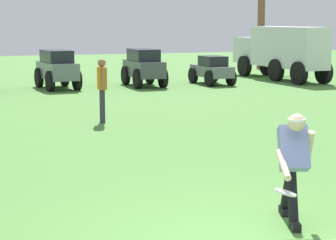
# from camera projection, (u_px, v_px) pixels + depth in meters

# --- Properties ---
(frisbee_thrower) EXTENTS (0.66, 1.04, 1.40)m
(frisbee_thrower) POSITION_uv_depth(u_px,v_px,m) (293.00, 162.00, 7.94)
(frisbee_thrower) COLOR black
(frisbee_thrower) RESTS_ON ground_plane
(frisbee_in_flight) EXTENTS (0.30, 0.30, 0.09)m
(frisbee_in_flight) POSITION_uv_depth(u_px,v_px,m) (286.00, 193.00, 7.44)
(frisbee_in_flight) COLOR white
(teammate_midfield) EXTENTS (0.23, 0.50, 1.56)m
(teammate_midfield) POSITION_uv_depth(u_px,v_px,m) (102.00, 84.00, 15.88)
(teammate_midfield) COLOR #33333D
(teammate_midfield) RESTS_ON ground_plane
(parked_car_slot_c) EXTENTS (1.40, 2.44, 1.40)m
(parked_car_slot_c) POSITION_uv_depth(u_px,v_px,m) (57.00, 68.00, 23.73)
(parked_car_slot_c) COLOR slate
(parked_car_slot_c) RESTS_ON ground_plane
(parked_car_slot_d) EXTENTS (1.19, 2.36, 1.40)m
(parked_car_slot_d) POSITION_uv_depth(u_px,v_px,m) (144.00, 66.00, 24.64)
(parked_car_slot_d) COLOR #474C51
(parked_car_slot_d) RESTS_ON ground_plane
(parked_car_slot_e) EXTENTS (1.18, 2.24, 1.10)m
(parked_car_slot_e) POSITION_uv_depth(u_px,v_px,m) (212.00, 70.00, 25.40)
(parked_car_slot_e) COLOR slate
(parked_car_slot_e) RESTS_ON ground_plane
(box_truck) EXTENTS (1.70, 5.96, 2.20)m
(box_truck) POSITION_uv_depth(u_px,v_px,m) (281.00, 50.00, 27.27)
(box_truck) COLOR silver
(box_truck) RESTS_ON ground_plane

